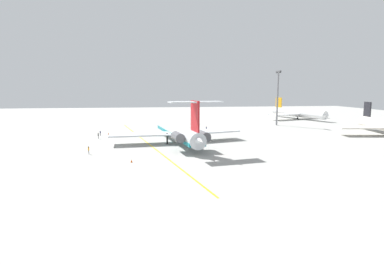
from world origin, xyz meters
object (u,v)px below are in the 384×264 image
(airliner_far_left, at_px, (299,113))
(light_mast, at_px, (278,95))
(main_jetliner, at_px, (178,131))
(ground_crew_portside, at_px, (98,135))
(safety_cone_tail, at_px, (108,134))
(safety_cone_nose, at_px, (132,161))
(safety_cone_wingtip, at_px, (123,133))
(ground_crew_near_tail, at_px, (100,132))
(ground_crew_starboard, at_px, (89,149))
(ground_crew_near_nose, at_px, (206,128))

(airliner_far_left, height_order, light_mast, light_mast)
(main_jetliner, relative_size, ground_crew_portside, 22.18)
(airliner_far_left, bearing_deg, safety_cone_tail, -84.31)
(safety_cone_nose, relative_size, safety_cone_wingtip, 1.00)
(ground_crew_near_tail, bearing_deg, safety_cone_nose, -118.86)
(safety_cone_wingtip, bearing_deg, ground_crew_starboard, -9.49)
(airliner_far_left, relative_size, ground_crew_near_tail, 19.79)
(ground_crew_near_tail, height_order, ground_crew_starboard, ground_crew_starboard)
(ground_crew_portside, relative_size, safety_cone_wingtip, 3.30)
(airliner_far_left, bearing_deg, ground_crew_portside, -80.29)
(airliner_far_left, bearing_deg, ground_crew_starboard, -69.96)
(main_jetliner, xyz_separation_m, ground_crew_near_nose, (-21.34, 11.53, -2.09))
(airliner_far_left, height_order, safety_cone_nose, airliner_far_left)
(safety_cone_nose, bearing_deg, airliner_far_left, 136.04)
(ground_crew_starboard, distance_m, safety_cone_nose, 13.33)
(ground_crew_starboard, distance_m, safety_cone_tail, 29.66)
(ground_crew_portside, xyz_separation_m, light_mast, (-24.76, 64.64, 10.65))
(main_jetliner, bearing_deg, safety_cone_nose, 141.52)
(main_jetliner, relative_size, ground_crew_starboard, 22.57)
(ground_crew_near_nose, relative_size, ground_crew_portside, 0.98)
(ground_crew_near_tail, xyz_separation_m, ground_crew_starboard, (27.69, 1.75, 0.09))
(airliner_far_left, distance_m, ground_crew_portside, 97.27)
(safety_cone_nose, bearing_deg, ground_crew_near_tail, -162.57)
(ground_crew_starboard, xyz_separation_m, safety_cone_wingtip, (-29.39, 4.91, -0.86))
(ground_crew_portside, bearing_deg, safety_cone_nose, -94.93)
(safety_cone_nose, bearing_deg, safety_cone_wingtip, -172.79)
(ground_crew_near_tail, relative_size, light_mast, 0.08)
(main_jetliner, bearing_deg, airliner_far_left, -57.52)
(ground_crew_starboard, bearing_deg, safety_cone_tail, -96.40)
(ground_crew_near_tail, distance_m, safety_cone_wingtip, 6.92)
(main_jetliner, bearing_deg, light_mast, -59.99)
(airliner_far_left, distance_m, safety_cone_nose, 106.99)
(main_jetliner, distance_m, ground_crew_near_tail, 28.16)
(ground_crew_starboard, bearing_deg, safety_cone_wingtip, -105.06)
(ground_crew_portside, bearing_deg, ground_crew_near_tail, 68.73)
(ground_crew_starboard, height_order, light_mast, light_mast)
(airliner_far_left, xyz_separation_m, ground_crew_portside, (46.62, -85.36, -1.77))
(ground_crew_near_nose, xyz_separation_m, safety_cone_wingtip, (3.04, -27.52, -0.85))
(airliner_far_left, distance_m, ground_crew_starboard, 108.09)
(ground_crew_portside, xyz_separation_m, safety_cone_nose, (30.37, 11.11, -0.88))
(ground_crew_near_tail, xyz_separation_m, ground_crew_portside, (6.34, 0.42, 0.11))
(main_jetliner, distance_m, ground_crew_near_nose, 24.35)
(airliner_far_left, distance_m, ground_crew_near_tail, 94.78)
(main_jetliner, bearing_deg, ground_crew_portside, 55.70)
(safety_cone_wingtip, relative_size, safety_cone_tail, 1.00)
(ground_crew_portside, bearing_deg, light_mast, -4.06)
(ground_crew_portside, height_order, safety_cone_nose, ground_crew_portside)
(ground_crew_near_nose, distance_m, ground_crew_near_tail, 34.51)
(main_jetliner, height_order, airliner_far_left, main_jetliner)
(ground_crew_near_nose, height_order, ground_crew_near_tail, ground_crew_near_nose)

